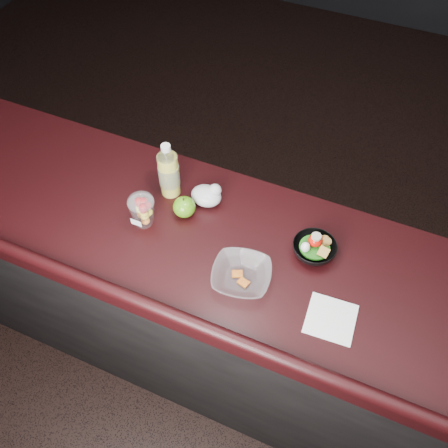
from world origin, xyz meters
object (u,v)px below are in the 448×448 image
(lemonade_bottle, at_px, (169,173))
(green_apple, at_px, (184,207))
(fruit_cup, at_px, (142,209))
(takeout_bowl, at_px, (241,276))
(snack_bowl, at_px, (314,248))

(lemonade_bottle, height_order, green_apple, lemonade_bottle)
(lemonade_bottle, relative_size, fruit_cup, 1.73)
(fruit_cup, bearing_deg, green_apple, 38.28)
(green_apple, bearing_deg, lemonade_bottle, 141.43)
(takeout_bowl, bearing_deg, fruit_cup, 168.13)
(green_apple, bearing_deg, takeout_bowl, -31.11)
(snack_bowl, relative_size, takeout_bowl, 0.75)
(green_apple, bearing_deg, fruit_cup, -141.72)
(lemonade_bottle, xyz_separation_m, fruit_cup, (-0.02, -0.18, -0.03))
(lemonade_bottle, xyz_separation_m, green_apple, (0.10, -0.08, -0.06))
(lemonade_bottle, relative_size, takeout_bowl, 1.03)
(fruit_cup, height_order, green_apple, fruit_cup)
(green_apple, distance_m, takeout_bowl, 0.37)
(snack_bowl, bearing_deg, takeout_bowl, -132.82)
(green_apple, relative_size, snack_bowl, 0.50)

